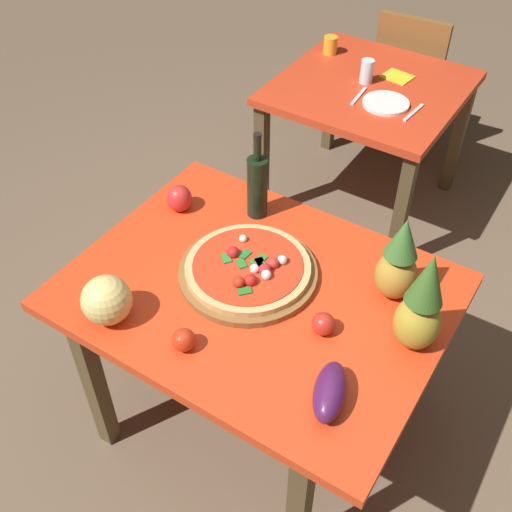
% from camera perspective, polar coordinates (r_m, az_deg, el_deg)
% --- Properties ---
extents(ground_plane, '(10.00, 10.00, 0.00)m').
position_cam_1_polar(ground_plane, '(2.63, 0.11, -13.83)').
color(ground_plane, brown).
extents(display_table, '(1.23, 0.94, 0.72)m').
position_cam_1_polar(display_table, '(2.12, 0.13, -4.52)').
color(display_table, brown).
rests_on(display_table, ground_plane).
extents(background_table, '(0.88, 0.90, 0.72)m').
position_cam_1_polar(background_table, '(3.27, 10.31, 13.63)').
color(background_table, brown).
rests_on(background_table, ground_plane).
extents(dining_chair, '(0.43, 0.43, 0.85)m').
position_cam_1_polar(dining_chair, '(3.90, 14.07, 16.00)').
color(dining_chair, brown).
rests_on(dining_chair, ground_plane).
extents(pizza_board, '(0.47, 0.47, 0.02)m').
position_cam_1_polar(pizza_board, '(2.09, -0.74, -1.54)').
color(pizza_board, brown).
rests_on(pizza_board, display_table).
extents(pizza, '(0.42, 0.42, 0.06)m').
position_cam_1_polar(pizza, '(2.07, -0.68, -1.05)').
color(pizza, tan).
rests_on(pizza, pizza_board).
extents(wine_bottle, '(0.08, 0.08, 0.35)m').
position_cam_1_polar(wine_bottle, '(2.26, 0.12, 6.52)').
color(wine_bottle, black).
rests_on(wine_bottle, display_table).
extents(pineapple_left, '(0.14, 0.14, 0.37)m').
position_cam_1_polar(pineapple_left, '(1.84, 14.95, -4.54)').
color(pineapple_left, '#AE972F').
rests_on(pineapple_left, display_table).
extents(pineapple_right, '(0.13, 0.13, 0.32)m').
position_cam_1_polar(pineapple_right, '(1.99, 12.96, -0.59)').
color(pineapple_right, '#AE8731').
rests_on(pineapple_right, display_table).
extents(melon, '(0.16, 0.16, 0.16)m').
position_cam_1_polar(melon, '(1.97, -13.58, -3.97)').
color(melon, '#E6CB75').
rests_on(melon, display_table).
extents(bell_pepper, '(0.10, 0.10, 0.11)m').
position_cam_1_polar(bell_pepper, '(2.35, -7.07, 5.28)').
color(bell_pepper, red).
rests_on(bell_pepper, display_table).
extents(eggplant, '(0.15, 0.22, 0.09)m').
position_cam_1_polar(eggplant, '(1.76, 6.81, -12.28)').
color(eggplant, '#491A4A').
rests_on(eggplant, display_table).
extents(tomato_at_corner, '(0.07, 0.07, 0.07)m').
position_cam_1_polar(tomato_at_corner, '(1.92, 6.22, -6.23)').
color(tomato_at_corner, red).
rests_on(tomato_at_corner, display_table).
extents(tomato_by_bottle, '(0.07, 0.07, 0.07)m').
position_cam_1_polar(tomato_by_bottle, '(1.88, -6.66, -7.67)').
color(tomato_by_bottle, red).
rests_on(tomato_by_bottle, display_table).
extents(drinking_glass_juice, '(0.07, 0.07, 0.09)m').
position_cam_1_polar(drinking_glass_juice, '(3.48, 6.86, 18.70)').
color(drinking_glass_juice, gold).
rests_on(drinking_glass_juice, background_table).
extents(drinking_glass_water, '(0.06, 0.06, 0.12)m').
position_cam_1_polar(drinking_glass_water, '(3.21, 10.15, 16.37)').
color(drinking_glass_water, silver).
rests_on(drinking_glass_water, background_table).
extents(dinner_plate, '(0.22, 0.22, 0.02)m').
position_cam_1_polar(dinner_plate, '(3.06, 11.85, 13.58)').
color(dinner_plate, white).
rests_on(dinner_plate, background_table).
extents(fork_utensil, '(0.03, 0.18, 0.01)m').
position_cam_1_polar(fork_utensil, '(3.10, 9.43, 14.32)').
color(fork_utensil, silver).
rests_on(fork_utensil, background_table).
extents(knife_utensil, '(0.03, 0.18, 0.01)m').
position_cam_1_polar(knife_utensil, '(3.02, 14.30, 12.67)').
color(knife_utensil, silver).
rests_on(knife_utensil, background_table).
extents(napkin_folded, '(0.16, 0.14, 0.01)m').
position_cam_1_polar(napkin_folded, '(3.31, 12.88, 15.78)').
color(napkin_folded, yellow).
rests_on(napkin_folded, background_table).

